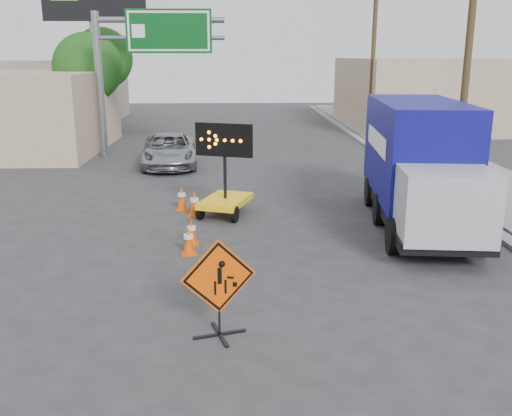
{
  "coord_description": "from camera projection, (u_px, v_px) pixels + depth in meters",
  "views": [
    {
      "loc": [
        0.0,
        -10.02,
        4.83
      ],
      "look_at": [
        0.42,
        2.02,
        1.59
      ],
      "focal_mm": 40.0,
      "sensor_mm": 36.0,
      "label": 1
    }
  ],
  "objects": [
    {
      "name": "tree_left_near",
      "position": [
        88.0,
        68.0,
        30.8
      ],
      "size": [
        3.71,
        3.71,
        6.03
      ],
      "color": "#47361E",
      "rests_on": "ground"
    },
    {
      "name": "curb_right",
      "position": [
        396.0,
        165.0,
        25.62
      ],
      "size": [
        0.4,
        60.0,
        0.12
      ],
      "primitive_type": "cube",
      "color": "gray",
      "rests_on": "ground"
    },
    {
      "name": "building_right_far",
      "position": [
        422.0,
        92.0,
        39.71
      ],
      "size": [
        10.0,
        14.0,
        4.6
      ],
      "primitive_type": "cube",
      "color": "tan",
      "rests_on": "ground"
    },
    {
      "name": "box_truck",
      "position": [
        418.0,
        171.0,
        16.29
      ],
      "size": [
        2.99,
        7.68,
        3.55
      ],
      "rotation": [
        0.0,
        0.0,
        -0.11
      ],
      "color": "black",
      "rests_on": "ground"
    },
    {
      "name": "utility_pole_near",
      "position": [
        468.0,
        59.0,
        19.62
      ],
      "size": [
        1.8,
        0.26,
        9.0
      ],
      "color": "#47361E",
      "rests_on": "ground"
    },
    {
      "name": "sidewalk_right",
      "position": [
        447.0,
        164.0,
        25.69
      ],
      "size": [
        4.0,
        60.0,
        0.15
      ],
      "primitive_type": "cube",
      "color": "gray",
      "rests_on": "ground"
    },
    {
      "name": "storefront_left_far",
      "position": [
        36.0,
        91.0,
        42.66
      ],
      "size": [
        12.0,
        10.0,
        4.4
      ],
      "primitive_type": "cube",
      "color": "gray",
      "rests_on": "ground"
    },
    {
      "name": "cone_d",
      "position": [
        182.0,
        198.0,
        18.3
      ],
      "size": [
        0.46,
        0.46,
        0.78
      ],
      "rotation": [
        0.0,
        0.0,
        0.19
      ],
      "color": "#DF4904",
      "rests_on": "ground"
    },
    {
      "name": "billboard",
      "position": [
        94.0,
        11.0,
        33.7
      ],
      "size": [
        6.1,
        0.54,
        9.85
      ],
      "color": "slate",
      "rests_on": "ground"
    },
    {
      "name": "tree_left_far",
      "position": [
        102.0,
        58.0,
        38.38
      ],
      "size": [
        4.1,
        4.1,
        6.66
      ],
      "color": "#47361E",
      "rests_on": "ground"
    },
    {
      "name": "cone_c",
      "position": [
        194.0,
        203.0,
        17.56
      ],
      "size": [
        0.46,
        0.46,
        0.81
      ],
      "rotation": [
        0.0,
        0.0,
        -0.13
      ],
      "color": "#DF4904",
      "rests_on": "ground"
    },
    {
      "name": "cone_a",
      "position": [
        189.0,
        240.0,
        14.18
      ],
      "size": [
        0.42,
        0.42,
        0.74
      ],
      "rotation": [
        0.0,
        0.0,
        0.15
      ],
      "color": "#DF4904",
      "rests_on": "ground"
    },
    {
      "name": "highway_gantry",
      "position": [
        141.0,
        50.0,
        26.78
      ],
      "size": [
        6.18,
        0.38,
        6.9
      ],
      "color": "slate",
      "rests_on": "ground"
    },
    {
      "name": "pickup_truck",
      "position": [
        169.0,
        150.0,
        25.45
      ],
      "size": [
        2.85,
        5.32,
        1.42
      ],
      "primitive_type": "imported",
      "rotation": [
        0.0,
        0.0,
        0.1
      ],
      "color": "#9E9FA4",
      "rests_on": "ground"
    },
    {
      "name": "cone_b",
      "position": [
        192.0,
        232.0,
        14.91
      ],
      "size": [
        0.37,
        0.37,
        0.72
      ],
      "rotation": [
        0.0,
        0.0,
        0.03
      ],
      "color": "#DF4904",
      "rests_on": "ground"
    },
    {
      "name": "construction_sign",
      "position": [
        219.0,
        286.0,
        9.9
      ],
      "size": [
        1.31,
        0.94,
        1.8
      ],
      "rotation": [
        0.0,
        0.0,
        0.3
      ],
      "color": "black",
      "rests_on": "ground"
    },
    {
      "name": "ground",
      "position": [
        238.0,
        315.0,
        10.92
      ],
      "size": [
        100.0,
        100.0,
        0.0
      ],
      "primitive_type": "plane",
      "color": "#2D2D30",
      "rests_on": "ground"
    },
    {
      "name": "arrow_board",
      "position": [
        225.0,
        195.0,
        17.61
      ],
      "size": [
        1.79,
        2.29,
        2.86
      ],
      "rotation": [
        0.0,
        0.0,
        -0.33
      ],
      "color": "yellow",
      "rests_on": "ground"
    },
    {
      "name": "utility_pole_far",
      "position": [
        373.0,
        57.0,
        33.13
      ],
      "size": [
        1.8,
        0.26,
        9.0
      ],
      "color": "#47361E",
      "rests_on": "ground"
    }
  ]
}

